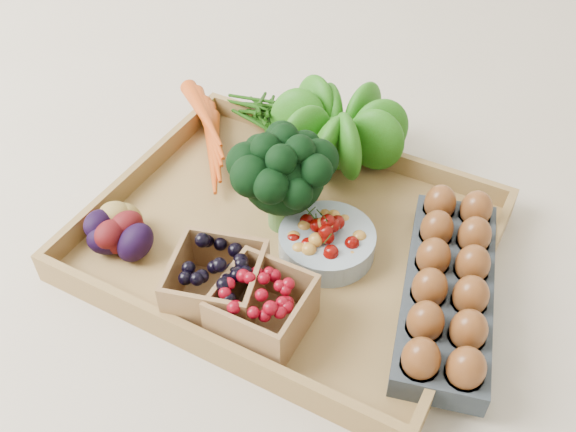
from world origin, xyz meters
The scene contains 10 objects.
ground centered at (0.00, 0.00, 0.00)m, with size 4.00×4.00×0.00m, color beige.
tray centered at (0.00, 0.00, 0.01)m, with size 0.55×0.45×0.01m, color #9D7942.
carrots centered at (-0.22, 0.13, 0.04)m, with size 0.20×0.14×0.05m, color #C54611, non-canonical shape.
lettuce centered at (-0.01, 0.19, 0.09)m, with size 0.14×0.14×0.14m, color #224F0C.
broccoli centered at (-0.02, 0.02, 0.07)m, with size 0.15×0.15×0.12m, color black, non-canonical shape.
cherry_bowl centered at (0.06, 0.00, 0.03)m, with size 0.14×0.14×0.04m, color #8C9EA5.
egg_carton centered at (0.24, 0.00, 0.03)m, with size 0.11×0.32×0.04m, color #323A40.
potatoes centered at (-0.22, -0.12, 0.05)m, with size 0.13×0.13×0.07m, color #480B0D, non-canonical shape.
punnet_blackberry centered at (-0.02, -0.15, 0.05)m, with size 0.11×0.11×0.08m, color black.
punnet_raspberry centered at (0.05, -0.15, 0.05)m, with size 0.11×0.11×0.07m, color maroon.
Camera 1 is at (0.31, -0.57, 0.69)m, focal length 40.00 mm.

